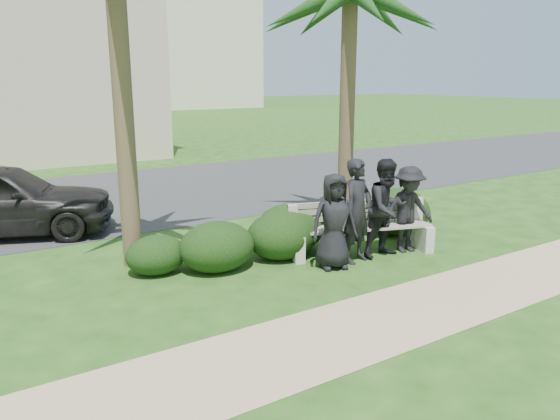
# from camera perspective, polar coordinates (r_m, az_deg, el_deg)

# --- Properties ---
(ground) EXTENTS (160.00, 160.00, 0.00)m
(ground) POSITION_cam_1_polar(r_m,az_deg,el_deg) (9.15, 5.55, -6.53)
(ground) COLOR #1F4413
(ground) RESTS_ON ground
(footpath) EXTENTS (30.00, 1.60, 0.01)m
(footpath) POSITION_cam_1_polar(r_m,az_deg,el_deg) (7.93, 13.83, -10.11)
(footpath) COLOR tan
(footpath) RESTS_ON ground
(asphalt_street) EXTENTS (160.00, 8.00, 0.01)m
(asphalt_street) POSITION_cam_1_polar(r_m,az_deg,el_deg) (15.95, -12.74, 1.90)
(asphalt_street) COLOR #2D2D30
(asphalt_street) RESTS_ON ground
(stucco_bldg_right) EXTENTS (8.40, 8.40, 7.30)m
(stucco_bldg_right) POSITION_cam_1_polar(r_m,az_deg,el_deg) (25.06, -23.84, 13.67)
(stucco_bldg_right) COLOR beige
(stucco_bldg_right) RESTS_ON ground
(park_bench) EXTENTS (2.84, 1.45, 0.93)m
(park_bench) POSITION_cam_1_polar(r_m,az_deg,el_deg) (10.07, 8.33, -2.22)
(park_bench) COLOR gray
(park_bench) RESTS_ON ground
(man_a) EXTENTS (0.91, 0.74, 1.62)m
(man_a) POSITION_cam_1_polar(r_m,az_deg,el_deg) (9.16, 5.67, -1.19)
(man_a) COLOR black
(man_a) RESTS_ON ground
(man_b) EXTENTS (0.75, 0.59, 1.82)m
(man_b) POSITION_cam_1_polar(r_m,az_deg,el_deg) (9.51, 8.10, -0.10)
(man_b) COLOR black
(man_b) RESTS_ON ground
(man_c) EXTENTS (0.87, 0.68, 1.77)m
(man_c) POSITION_cam_1_polar(r_m,az_deg,el_deg) (9.89, 11.12, 0.18)
(man_c) COLOR black
(man_c) RESTS_ON ground
(man_d) EXTENTS (1.12, 0.77, 1.60)m
(man_d) POSITION_cam_1_polar(r_m,az_deg,el_deg) (10.27, 13.24, 0.06)
(man_d) COLOR black
(man_d) RESTS_ON ground
(hedge_a) EXTENTS (1.01, 0.84, 0.66)m
(hedge_a) POSITION_cam_1_polar(r_m,az_deg,el_deg) (9.22, -12.81, -4.48)
(hedge_a) COLOR black
(hedge_a) RESTS_ON ground
(hedge_b) EXTENTS (1.30, 1.08, 0.85)m
(hedge_b) POSITION_cam_1_polar(r_m,az_deg,el_deg) (9.18, -6.62, -3.68)
(hedge_b) COLOR black
(hedge_b) RESTS_ON ground
(hedge_c) EXTENTS (1.39, 1.15, 0.91)m
(hedge_c) POSITION_cam_1_polar(r_m,az_deg,el_deg) (10.19, 1.12, -1.69)
(hedge_c) COLOR black
(hedge_c) RESTS_ON ground
(hedge_d) EXTENTS (1.34, 1.11, 0.87)m
(hedge_d) POSITION_cam_1_polar(r_m,az_deg,el_deg) (9.75, 0.24, -2.49)
(hedge_d) COLOR black
(hedge_d) RESTS_ON ground
(hedge_e) EXTENTS (1.50, 1.24, 0.98)m
(hedge_e) POSITION_cam_1_polar(r_m,az_deg,el_deg) (11.52, 11.98, -0.01)
(hedge_e) COLOR black
(hedge_e) RESTS_ON ground
(hedge_f) EXTENTS (1.36, 1.12, 0.89)m
(hedge_f) POSITION_cam_1_polar(r_m,az_deg,el_deg) (11.61, 12.46, -0.15)
(hedge_f) COLOR black
(hedge_f) RESTS_ON ground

